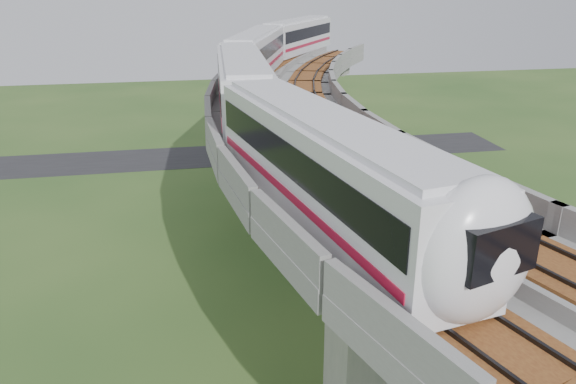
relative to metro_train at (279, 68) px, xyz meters
name	(u,v)px	position (x,y,z in m)	size (l,w,h in m)	color
ground	(289,296)	(-1.23, -10.22, -12.31)	(160.00, 160.00, 0.00)	#2C4E1F
dirt_lot	(515,290)	(12.77, -12.22, -12.29)	(18.00, 26.00, 0.04)	gray
asphalt_road	(238,154)	(-1.23, 19.78, -12.29)	(60.00, 8.00, 0.03)	#232326
viaduct	(356,151)	(2.61, -10.22, -3.26)	(19.58, 73.98, 11.40)	#99968E
metro_train	(279,68)	(0.00, 0.00, 0.00)	(16.38, 60.39, 3.64)	silver
fence	(439,271)	(8.52, -10.22, -11.56)	(3.87, 38.73, 1.50)	#2D382D
tree_0	(353,152)	(9.58, 12.20, -10.40)	(2.75, 2.75, 3.08)	#382314
tree_1	(359,191)	(6.86, 1.68, -10.41)	(2.11, 2.11, 2.80)	#382314
tree_2	(373,241)	(5.04, -7.24, -10.54)	(2.71, 2.71, 2.92)	#382314
tree_3	(418,295)	(4.90, -15.11, -10.01)	(2.07, 2.07, 3.19)	#382314
car_red	(507,250)	(14.50, -8.25, -11.66)	(1.28, 3.67, 1.21)	#B11012
car_dark	(458,214)	(14.13, -1.73, -11.66)	(1.70, 4.18, 1.21)	black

